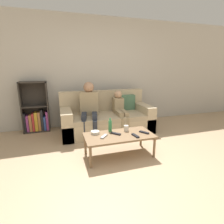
# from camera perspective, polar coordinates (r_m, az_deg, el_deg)

# --- Properties ---
(ground_plane) EXTENTS (22.00, 22.00, 0.00)m
(ground_plane) POSITION_cam_1_polar(r_m,az_deg,el_deg) (2.55, 7.77, -19.92)
(ground_plane) COLOR tan
(wall_back) EXTENTS (12.00, 0.06, 2.60)m
(wall_back) POSITION_cam_1_polar(r_m,az_deg,el_deg) (4.44, -5.45, 12.63)
(wall_back) COLOR #B7B2A8
(wall_back) RESTS_ON ground_plane
(couch) EXTENTS (2.00, 0.92, 0.90)m
(couch) POSITION_cam_1_polar(r_m,az_deg,el_deg) (4.00, -1.78, -2.17)
(couch) COLOR tan
(couch) RESTS_ON ground_plane
(bookshelf) EXTENTS (0.56, 0.28, 1.13)m
(bookshelf) POSITION_cam_1_polar(r_m,az_deg,el_deg) (4.33, -23.50, -0.45)
(bookshelf) COLOR #332D28
(bookshelf) RESTS_ON ground_plane
(coffee_table) EXTENTS (1.13, 0.55, 0.36)m
(coffee_table) POSITION_cam_1_polar(r_m,az_deg,el_deg) (2.89, 2.34, -8.05)
(coffee_table) COLOR brown
(coffee_table) RESTS_ON ground_plane
(person_adult) EXTENTS (0.46, 0.68, 1.14)m
(person_adult) POSITION_cam_1_polar(r_m,az_deg,el_deg) (3.73, -7.47, 2.35)
(person_adult) COLOR #282D38
(person_adult) RESTS_ON ground_plane
(person_child) EXTENTS (0.24, 0.63, 0.92)m
(person_child) POSITION_cam_1_polar(r_m,az_deg,el_deg) (3.88, 2.65, 0.87)
(person_child) COLOR #9E8966
(person_child) RESTS_ON ground_plane
(cup_near) EXTENTS (0.08, 0.08, 0.10)m
(cup_near) POSITION_cam_1_polar(r_m,az_deg,el_deg) (3.03, 4.64, -5.31)
(cup_near) COLOR silver
(cup_near) RESTS_ON coffee_table
(tv_remote_0) EXTENTS (0.15, 0.16, 0.02)m
(tv_remote_0) POSITION_cam_1_polar(r_m,az_deg,el_deg) (2.89, 1.27, -7.07)
(tv_remote_0) COLOR black
(tv_remote_0) RESTS_ON coffee_table
(tv_remote_1) EXTENTS (0.13, 0.17, 0.02)m
(tv_remote_1) POSITION_cam_1_polar(r_m,az_deg,el_deg) (2.99, 10.44, -6.55)
(tv_remote_1) COLOR black
(tv_remote_1) RESTS_ON coffee_table
(tv_remote_2) EXTENTS (0.15, 0.16, 0.02)m
(tv_remote_2) POSITION_cam_1_polar(r_m,az_deg,el_deg) (2.78, -2.64, -7.94)
(tv_remote_2) COLOR #B7B7BC
(tv_remote_2) RESTS_ON coffee_table
(tv_remote_3) EXTENTS (0.07, 0.17, 0.02)m
(tv_remote_3) POSITION_cam_1_polar(r_m,az_deg,el_deg) (2.83, 7.64, -7.66)
(tv_remote_3) COLOR black
(tv_remote_3) RESTS_ON coffee_table
(snack_bowl) EXTENTS (0.14, 0.14, 0.05)m
(snack_bowl) POSITION_cam_1_polar(r_m,az_deg,el_deg) (2.92, -5.54, -6.67)
(snack_bowl) COLOR beige
(snack_bowl) RESTS_ON coffee_table
(bottle) EXTENTS (0.06, 0.06, 0.24)m
(bottle) POSITION_cam_1_polar(r_m,az_deg,el_deg) (2.98, -0.62, -4.53)
(bottle) COLOR #33844C
(bottle) RESTS_ON coffee_table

